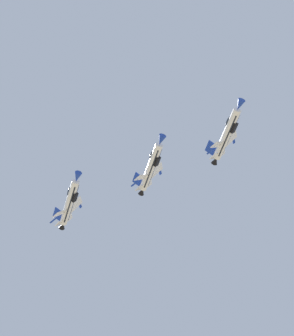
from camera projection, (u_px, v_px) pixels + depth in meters
The scene contains 3 objects.
fighter_jet_lead at pixel (227, 133), 137.60m from camera, with size 7.15×15.97×7.89m.
fighter_jet_left_wing at pixel (151, 166), 145.03m from camera, with size 7.12×15.97×7.91m.
fighter_jet_right_wing at pixel (70, 202), 147.14m from camera, with size 6.55×15.97×8.34m.
Camera 1 is at (4.49, -3.57, 1.57)m, focal length 71.79 mm.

